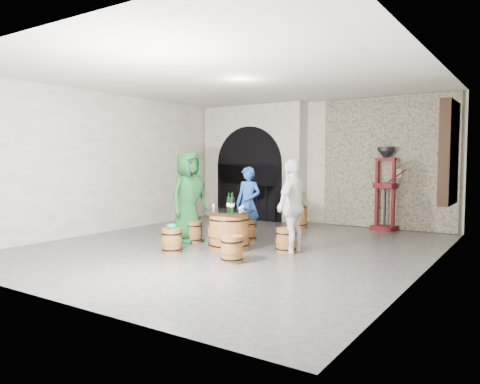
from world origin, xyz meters
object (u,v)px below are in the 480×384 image
Objects in this scene: barrel_stool_left at (193,232)px; barrel_stool_far at (248,230)px; person_green at (189,197)px; corking_press at (385,182)px; barrel_stool_right at (286,240)px; person_blue at (248,204)px; wine_bottle_center at (232,204)px; barrel_table at (229,230)px; person_white at (293,206)px; barrel_stool_near_left at (172,241)px; side_barrel at (297,215)px; wine_bottle_right at (233,203)px; barrel_stool_near_right at (232,249)px; wine_bottle_left at (229,203)px.

barrel_stool_far is at bearing 46.18° from barrel_stool_left.
person_green is 0.93× the size of corking_press.
person_green is at bearing -175.76° from barrel_stool_right.
person_blue is 1.12m from wine_bottle_center.
person_white reaches higher than barrel_table.
barrel_stool_far is at bearing 75.75° from barrel_stool_near_left.
person_blue is 2.11m from side_barrel.
wine_bottle_right reaches higher than barrel_stool_far.
barrel_stool_near_left is 1.35× the size of wine_bottle_right.
person_blue is at bearing -93.15° from side_barrel.
barrel_stool_far and barrel_stool_near_left have the same top height.
barrel_stool_far is 1.00× the size of barrel_stool_near_left.
barrel_stool_far is 0.24× the size of person_green.
person_green reaches higher than side_barrel.
barrel_stool_right is 2.27m from person_green.
corking_press reaches higher than person_blue.
barrel_stool_far is at bearing 103.97° from wine_bottle_right.
person_white is (1.36, -0.63, 0.08)m from person_blue.
wine_bottle_center is at bearing -86.17° from side_barrel.
wine_bottle_center is (0.78, 0.78, 0.65)m from barrel_stool_near_left.
wine_bottle_right is (0.22, -0.87, 0.65)m from barrel_stool_far.
barrel_table is 2.92× the size of wine_bottle_right.
barrel_stool_left is 1.00× the size of barrel_stool_near_left.
person_green is at bearing 168.90° from barrel_table.
barrel_stool_far is 1.41m from person_green.
barrel_stool_right is (1.24, -0.65, 0.00)m from barrel_stool_far.
wine_bottle_right is at bearing 100.79° from barrel_table.
barrel_stool_near_left is 0.66× the size of side_barrel.
barrel_stool_far is at bearing 152.41° from barrel_stool_right.
person_green is 1.21× the size of person_blue.
wine_bottle_center is at bearing -10.73° from barrel_stool_left.
barrel_stool_left and barrel_stool_near_right have the same top height.
wine_bottle_center reaches higher than barrel_stool_near_left.
wine_bottle_center is 0.49× the size of side_barrel.
wine_bottle_right is 4.24m from corking_press.
barrel_stool_near_left is 0.22× the size of corking_press.
barrel_stool_near_left is (-1.36, 0.05, 0.00)m from barrel_stool_near_right.
wine_bottle_right is at bearing -103.65° from corking_press.
barrel_stool_right is 1.35× the size of wine_bottle_left.
wine_bottle_right reaches higher than barrel_stool_left.
barrel_stool_far is 3.70m from corking_press.
person_white is 1.17m from wine_bottle_right.
side_barrel is (-0.14, 3.12, -0.03)m from barrel_table.
side_barrel is (-0.21, 3.13, -0.53)m from wine_bottle_center.
corking_press is at bearing 65.50° from wine_bottle_right.
barrel_table is at bearing 174.90° from wine_bottle_center.
side_barrel is (0.11, 2.09, 0.11)m from barrel_stool_far.
corking_press is at bearing 66.06° from wine_bottle_left.
barrel_table is 1.16m from person_blue.
person_green is 1.09× the size of person_white.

